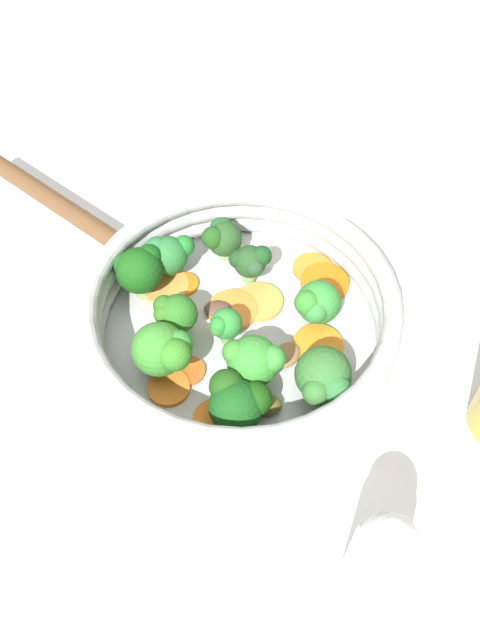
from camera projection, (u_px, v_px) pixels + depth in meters
name	position (u px, v px, depth m)	size (l,w,h in m)	color
ground_plane	(240.00, 340.00, 0.58)	(4.00, 4.00, 0.00)	white
skillet	(240.00, 335.00, 0.58)	(0.26, 0.26, 0.02)	#B2B5B7
skillet_rim_wall	(240.00, 312.00, 0.55)	(0.28, 0.28, 0.05)	#B0B1B1
skillet_handle	(59.00, 204.00, 0.66)	(0.02, 0.02, 0.23)	brown
skillet_rivet_left	(166.00, 247.00, 0.63)	(0.01, 0.01, 0.01)	#B1B2B9
skillet_rivet_right	(123.00, 282.00, 0.60)	(0.01, 0.01, 0.01)	#B0B3B7
carrot_slice_0	(184.00, 284.00, 0.60)	(0.03, 0.03, 0.00)	orange
carrot_slice_1	(259.00, 302.00, 0.59)	(0.05, 0.05, 0.00)	#F29440
carrot_slice_2	(215.00, 420.00, 0.51)	(0.04, 0.04, 0.01)	orange
carrot_slice_3	(187.00, 369.00, 0.54)	(0.03, 0.03, 0.00)	orange
carrot_slice_4	(232.00, 310.00, 0.58)	(0.05, 0.05, 0.01)	orange
carrot_slice_5	(318.00, 345.00, 0.56)	(0.05, 0.05, 0.01)	orange
carrot_slice_6	(167.00, 386.00, 0.53)	(0.04, 0.04, 0.00)	orange
carrot_slice_7	(310.00, 267.00, 0.62)	(0.04, 0.04, 0.00)	orange
carrot_slice_8	(181.00, 314.00, 0.58)	(0.03, 0.03, 0.00)	#F2993C
carrot_slice_9	(325.00, 282.00, 0.60)	(0.05, 0.05, 0.01)	orange
carrot_slice_10	(165.00, 285.00, 0.60)	(0.05, 0.05, 0.00)	#F49240
broccoli_floret_0	(163.00, 350.00, 0.52)	(0.05, 0.05, 0.06)	#86A860
broccoli_floret_1	(317.00, 304.00, 0.56)	(0.04, 0.05, 0.04)	#88A66D
broccoli_floret_2	(237.00, 402.00, 0.50)	(0.05, 0.05, 0.05)	#85AB5F
broccoli_floret_3	(170.00, 252.00, 0.59)	(0.04, 0.04, 0.05)	#649649
broccoli_floret_4	(139.00, 269.00, 0.57)	(0.05, 0.05, 0.06)	#8BA461
broccoli_floret_5	(254.00, 361.00, 0.51)	(0.05, 0.04, 0.05)	#76A54E
broccoli_floret_6	(175.00, 314.00, 0.54)	(0.04, 0.04, 0.05)	#78A64C
broccoli_floret_7	(225.00, 326.00, 0.54)	(0.03, 0.03, 0.04)	#6C9449
broccoli_floret_8	(222.00, 237.00, 0.60)	(0.04, 0.04, 0.05)	#86A961
broccoli_floret_9	(321.00, 380.00, 0.50)	(0.05, 0.05, 0.05)	#8CB365
broccoli_floret_10	(251.00, 262.00, 0.59)	(0.04, 0.03, 0.04)	#7EAB6D
mushroom_piece_0	(216.00, 312.00, 0.58)	(0.03, 0.02, 0.01)	brown
mushroom_piece_1	(287.00, 355.00, 0.55)	(0.03, 0.02, 0.01)	olive
mushroom_piece_2	(267.00, 405.00, 0.52)	(0.02, 0.02, 0.01)	brown
salt_shaker	(381.00, 557.00, 0.42)	(0.04, 0.04, 0.10)	silver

